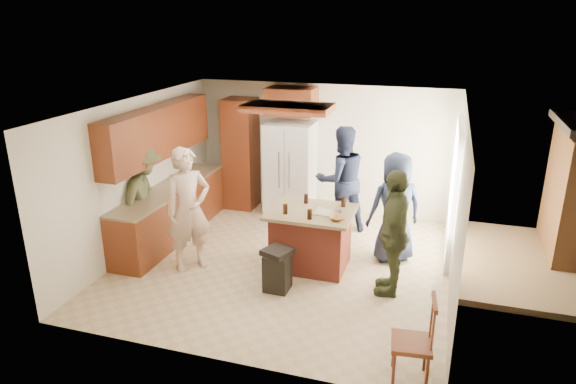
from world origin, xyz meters
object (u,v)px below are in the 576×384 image
(person_behind_right, at_px, (395,208))
(spindle_chair, at_px, (414,343))
(person_front_left, at_px, (188,210))
(refrigerator, at_px, (290,169))
(person_behind_left, at_px, (341,180))
(trash_bin, at_px, (277,269))
(person_side_right, at_px, (394,233))
(kitchen_island, at_px, (311,238))
(person_counter, at_px, (145,198))

(person_behind_right, relative_size, spindle_chair, 1.77)
(person_front_left, relative_size, refrigerator, 1.06)
(person_behind_left, bearing_deg, trash_bin, 47.86)
(person_side_right, height_order, trash_bin, person_side_right)
(refrigerator, distance_m, trash_bin, 3.05)
(person_front_left, xyz_separation_m, trash_bin, (1.49, -0.26, -0.64))
(trash_bin, bearing_deg, person_front_left, 170.07)
(trash_bin, distance_m, spindle_chair, 2.42)
(kitchen_island, height_order, trash_bin, kitchen_island)
(person_front_left, bearing_deg, refrigerator, 25.18)
(person_side_right, distance_m, refrigerator, 3.35)
(person_side_right, distance_m, spindle_chair, 1.92)
(person_counter, xyz_separation_m, spindle_chair, (4.47, -2.03, -0.45))
(person_behind_right, height_order, refrigerator, refrigerator)
(person_front_left, bearing_deg, person_counter, 110.66)
(person_counter, height_order, trash_bin, person_counter)
(person_behind_right, xyz_separation_m, spindle_chair, (0.52, -2.85, -0.43))
(person_front_left, relative_size, person_behind_left, 0.99)
(person_behind_left, distance_m, person_counter, 3.37)
(person_behind_right, xyz_separation_m, refrigerator, (-2.16, 1.45, 0.02))
(person_behind_right, bearing_deg, spindle_chair, 72.68)
(person_behind_left, height_order, person_counter, person_behind_left)
(person_side_right, xyz_separation_m, kitchen_island, (-1.28, 0.41, -0.43))
(kitchen_island, bearing_deg, person_behind_left, 84.57)
(person_front_left, height_order, person_side_right, person_front_left)
(person_side_right, bearing_deg, spindle_chair, 10.60)
(person_side_right, height_order, refrigerator, person_side_right)
(person_front_left, relative_size, kitchen_island, 1.50)
(person_side_right, bearing_deg, person_front_left, -89.62)
(person_front_left, bearing_deg, kitchen_island, -29.93)
(person_side_right, relative_size, kitchen_island, 1.41)
(person_front_left, bearing_deg, trash_bin, -58.22)
(person_counter, bearing_deg, person_behind_left, -68.64)
(refrigerator, bearing_deg, trash_bin, -76.45)
(refrigerator, relative_size, trash_bin, 2.86)
(person_side_right, height_order, person_counter, person_side_right)
(kitchen_island, bearing_deg, refrigerator, 115.05)
(person_counter, bearing_deg, person_front_left, -120.38)
(person_counter, height_order, refrigerator, same)
(person_counter, height_order, spindle_chair, person_counter)
(refrigerator, relative_size, spindle_chair, 1.81)
(person_front_left, bearing_deg, person_side_right, -45.08)
(person_counter, bearing_deg, spindle_chair, -123.77)
(person_behind_right, relative_size, person_counter, 0.98)
(person_side_right, bearing_deg, trash_bin, -77.23)
(person_behind_left, bearing_deg, spindle_chair, 80.39)
(refrigerator, height_order, trash_bin, refrigerator)
(refrigerator, xyz_separation_m, kitchen_island, (0.97, -2.07, -0.43))
(person_front_left, distance_m, spindle_chair, 3.87)
(person_side_right, height_order, kitchen_island, person_side_right)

